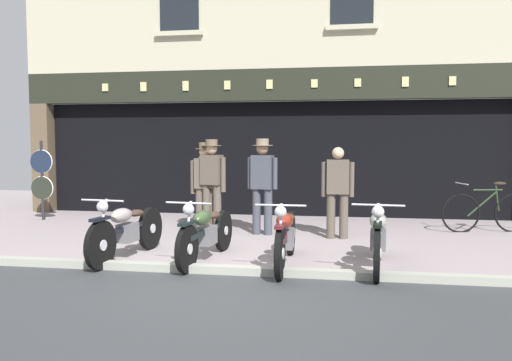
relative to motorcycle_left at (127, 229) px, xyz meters
name	(u,v)px	position (x,y,z in m)	size (l,w,h in m)	color
ground	(196,303)	(1.48, -1.64, -0.47)	(23.59, 22.00, 0.18)	gray
shop_facade	(279,140)	(1.48, 6.34, 1.32)	(11.89, 4.42, 6.50)	black
motorcycle_left	(127,229)	(0.00, 0.00, 0.00)	(0.62, 1.99, 0.92)	black
motorcycle_center_left	(206,232)	(1.15, 0.05, -0.01)	(0.62, 2.02, 0.91)	black
motorcycle_center	(286,235)	(2.28, -0.07, 0.00)	(0.62, 2.06, 0.91)	black
motorcycle_center_right	(378,236)	(3.50, 0.00, 0.01)	(0.62, 2.05, 0.93)	black
salesman_left	(212,181)	(0.69, 2.22, 0.54)	(0.55, 0.35, 1.73)	brown
shopkeeper_center	(262,181)	(1.63, 2.21, 0.55)	(0.55, 0.37, 1.74)	#3D424C
salesman_right	(338,188)	(2.98, 2.03, 0.45)	(0.56, 0.25, 1.59)	brown
assistant_far_right	(205,182)	(0.55, 2.31, 0.51)	(0.56, 0.37, 1.67)	brown
tyre_sign_pole	(42,176)	(-3.31, 3.18, 0.53)	(0.52, 0.06, 1.71)	#232328
advert_board_near	(406,146)	(4.46, 4.74, 1.17)	(0.78, 0.03, 0.91)	silver
advert_board_far	(463,149)	(5.66, 4.74, 1.11)	(0.83, 0.03, 0.92)	beige
leaning_bicycle	(488,211)	(5.75, 3.12, -0.04)	(1.71, 0.55, 0.96)	black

